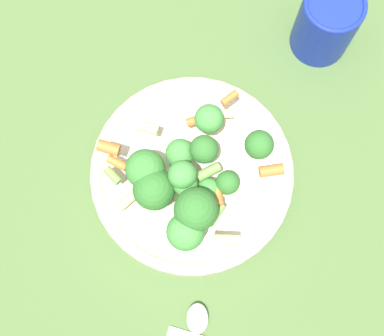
% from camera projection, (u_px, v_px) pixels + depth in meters
% --- Properties ---
extents(ground_plane, '(3.00, 3.00, 0.00)m').
position_uv_depth(ground_plane, '(192.00, 180.00, 0.69)').
color(ground_plane, '#4C6B38').
extents(bowl, '(0.25, 0.25, 0.05)m').
position_uv_depth(bowl, '(192.00, 175.00, 0.66)').
color(bowl, beige).
rests_on(bowl, ground_plane).
extents(pasta_salad, '(0.20, 0.20, 0.09)m').
position_uv_depth(pasta_salad, '(186.00, 181.00, 0.59)').
color(pasta_salad, '#8CB766').
rests_on(pasta_salad, bowl).
extents(cup, '(0.08, 0.08, 0.10)m').
position_uv_depth(cup, '(327.00, 23.00, 0.69)').
color(cup, '#192DAD').
rests_on(cup, ground_plane).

